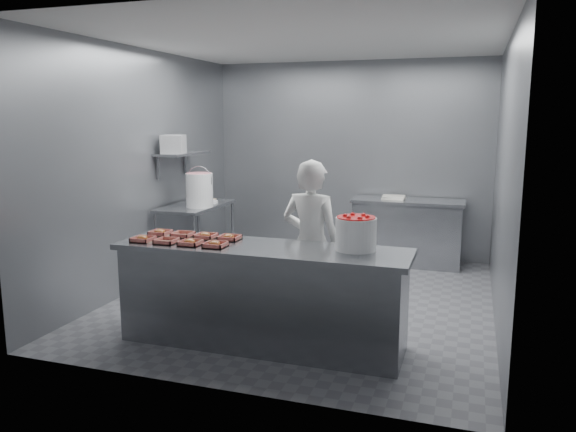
{
  "coord_description": "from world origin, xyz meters",
  "views": [
    {
      "loc": [
        1.72,
        -5.8,
        2.01
      ],
      "look_at": [
        -0.14,
        -0.2,
        0.97
      ],
      "focal_mm": 35.0,
      "sensor_mm": 36.0,
      "label": 1
    }
  ],
  "objects_px": {
    "back_counter": "(407,232)",
    "tray_4": "(160,232)",
    "tray_7": "(229,237)",
    "service_counter": "(262,295)",
    "tray_5": "(183,234)",
    "tray_3": "(215,244)",
    "appliance": "(173,144)",
    "prep_table": "(197,228)",
    "glaze_bucket": "(199,189)",
    "tray_0": "(143,239)",
    "tray_2": "(190,242)",
    "tray_6": "(206,236)",
    "strawberry_tub": "(356,232)",
    "worker": "(311,244)",
    "tray_1": "(167,241)"
  },
  "relations": [
    {
      "from": "tray_7",
      "to": "strawberry_tub",
      "type": "relative_size",
      "value": 0.54
    },
    {
      "from": "tray_3",
      "to": "tray_5",
      "type": "distance_m",
      "value": 0.56
    },
    {
      "from": "tray_0",
      "to": "tray_3",
      "type": "bearing_deg",
      "value": 0.0
    },
    {
      "from": "service_counter",
      "to": "tray_5",
      "type": "height_order",
      "value": "tray_5"
    },
    {
      "from": "tray_1",
      "to": "strawberry_tub",
      "type": "height_order",
      "value": "strawberry_tub"
    },
    {
      "from": "strawberry_tub",
      "to": "glaze_bucket",
      "type": "distance_m",
      "value": 2.85
    },
    {
      "from": "back_counter",
      "to": "tray_4",
      "type": "bearing_deg",
      "value": -122.7
    },
    {
      "from": "tray_5",
      "to": "tray_3",
      "type": "bearing_deg",
      "value": -32.06
    },
    {
      "from": "glaze_bucket",
      "to": "appliance",
      "type": "xyz_separation_m",
      "value": [
        -0.31,
        -0.06,
        0.56
      ]
    },
    {
      "from": "tray_7",
      "to": "strawberry_tub",
      "type": "bearing_deg",
      "value": -1.26
    },
    {
      "from": "tray_4",
      "to": "tray_7",
      "type": "xyz_separation_m",
      "value": [
        0.72,
        0.0,
        0.0
      ]
    },
    {
      "from": "tray_2",
      "to": "prep_table",
      "type": "bearing_deg",
      "value": 116.34
    },
    {
      "from": "tray_4",
      "to": "tray_7",
      "type": "bearing_deg",
      "value": 0.0
    },
    {
      "from": "tray_6",
      "to": "strawberry_tub",
      "type": "bearing_deg",
      "value": -1.05
    },
    {
      "from": "tray_5",
      "to": "tray_7",
      "type": "distance_m",
      "value": 0.48
    },
    {
      "from": "prep_table",
      "to": "tray_2",
      "type": "xyz_separation_m",
      "value": [
        1.04,
        -2.1,
        0.33
      ]
    },
    {
      "from": "tray_3",
      "to": "appliance",
      "type": "height_order",
      "value": "appliance"
    },
    {
      "from": "tray_7",
      "to": "tray_4",
      "type": "bearing_deg",
      "value": 180.0
    },
    {
      "from": "back_counter",
      "to": "tray_4",
      "type": "height_order",
      "value": "tray_4"
    },
    {
      "from": "tray_2",
      "to": "tray_6",
      "type": "bearing_deg",
      "value": 90.0
    },
    {
      "from": "tray_0",
      "to": "appliance",
      "type": "height_order",
      "value": "appliance"
    },
    {
      "from": "tray_1",
      "to": "back_counter",
      "type": "bearing_deg",
      "value": 62.79
    },
    {
      "from": "tray_1",
      "to": "tray_6",
      "type": "xyz_separation_m",
      "value": [
        0.24,
        0.3,
        0.0
      ]
    },
    {
      "from": "tray_2",
      "to": "glaze_bucket",
      "type": "relative_size",
      "value": 0.37
    },
    {
      "from": "service_counter",
      "to": "prep_table",
      "type": "relative_size",
      "value": 2.17
    },
    {
      "from": "tray_6",
      "to": "tray_2",
      "type": "bearing_deg",
      "value": -90.0
    },
    {
      "from": "tray_4",
      "to": "glaze_bucket",
      "type": "bearing_deg",
      "value": 104.36
    },
    {
      "from": "tray_4",
      "to": "tray_6",
      "type": "distance_m",
      "value": 0.48
    },
    {
      "from": "prep_table",
      "to": "tray_5",
      "type": "distance_m",
      "value": 2.0
    },
    {
      "from": "tray_1",
      "to": "appliance",
      "type": "height_order",
      "value": "appliance"
    },
    {
      "from": "tray_1",
      "to": "glaze_bucket",
      "type": "relative_size",
      "value": 0.37
    },
    {
      "from": "tray_3",
      "to": "strawberry_tub",
      "type": "bearing_deg",
      "value": 13.05
    },
    {
      "from": "service_counter",
      "to": "tray_0",
      "type": "bearing_deg",
      "value": -172.2
    },
    {
      "from": "tray_2",
      "to": "tray_5",
      "type": "distance_m",
      "value": 0.38
    },
    {
      "from": "back_counter",
      "to": "tray_6",
      "type": "xyz_separation_m",
      "value": [
        -1.51,
        -3.1,
        0.47
      ]
    },
    {
      "from": "back_counter",
      "to": "strawberry_tub",
      "type": "relative_size",
      "value": 4.35
    },
    {
      "from": "worker",
      "to": "tray_2",
      "type": "bearing_deg",
      "value": 48.29
    },
    {
      "from": "tray_0",
      "to": "tray_5",
      "type": "xyz_separation_m",
      "value": [
        0.24,
        0.3,
        -0.0
      ]
    },
    {
      "from": "worker",
      "to": "prep_table",
      "type": "bearing_deg",
      "value": -26.8
    },
    {
      "from": "service_counter",
      "to": "tray_3",
      "type": "relative_size",
      "value": 13.88
    },
    {
      "from": "tray_3",
      "to": "tray_5",
      "type": "height_order",
      "value": "tray_3"
    },
    {
      "from": "tray_0",
      "to": "tray_2",
      "type": "height_order",
      "value": "same"
    },
    {
      "from": "prep_table",
      "to": "glaze_bucket",
      "type": "height_order",
      "value": "glaze_bucket"
    },
    {
      "from": "tray_2",
      "to": "tray_4",
      "type": "distance_m",
      "value": 0.57
    },
    {
      "from": "tray_3",
      "to": "tray_7",
      "type": "height_order",
      "value": "same"
    },
    {
      "from": "prep_table",
      "to": "worker",
      "type": "relative_size",
      "value": 0.74
    },
    {
      "from": "worker",
      "to": "tray_6",
      "type": "bearing_deg",
      "value": 35.04
    },
    {
      "from": "glaze_bucket",
      "to": "strawberry_tub",
      "type": "bearing_deg",
      "value": -35.69
    },
    {
      "from": "tray_0",
      "to": "tray_3",
      "type": "xyz_separation_m",
      "value": [
        0.72,
        0.0,
        0.0
      ]
    },
    {
      "from": "service_counter",
      "to": "tray_2",
      "type": "bearing_deg",
      "value": -166.26
    }
  ]
}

